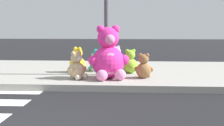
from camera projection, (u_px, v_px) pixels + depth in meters
sidewalk at (74, 72)px, 8.42m from camera, size 28.00×4.40×0.15m
sign_pole at (106, 8)px, 7.35m from camera, size 0.56×0.11×3.20m
plush_pink_large at (108, 57)px, 6.91m from camera, size 0.95×0.89×1.26m
plush_lime at (130, 63)px, 7.78m from camera, size 0.47×0.46×0.64m
plush_teal at (96, 62)px, 8.13m from camera, size 0.44×0.42×0.61m
plush_yellow at (77, 62)px, 7.90m from camera, size 0.49×0.49×0.68m
plush_lavender at (115, 60)px, 8.33m from camera, size 0.50×0.49×0.69m
plush_brown at (144, 68)px, 7.03m from camera, size 0.46×0.42×0.60m
plush_tan at (77, 68)px, 6.90m from camera, size 0.47×0.46×0.66m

